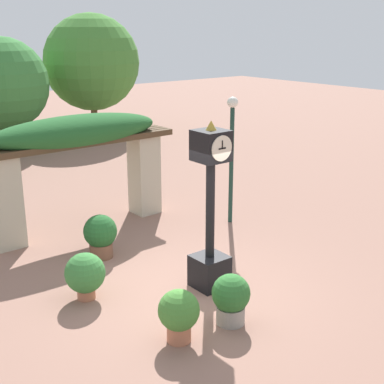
{
  "coord_description": "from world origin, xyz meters",
  "views": [
    {
      "loc": [
        -5.26,
        -6.63,
        4.47
      ],
      "look_at": [
        0.39,
        0.42,
        1.65
      ],
      "focal_mm": 50.0,
      "sensor_mm": 36.0,
      "label": 1
    }
  ],
  "objects_px": {
    "pedestal_clock": "(210,216)",
    "potted_plant_far_left": "(179,313)",
    "lamp_post": "(232,144)",
    "potted_plant_far_right": "(85,274)",
    "potted_plant_near_right": "(231,298)",
    "potted_plant_near_left": "(100,235)"
  },
  "relations": [
    {
      "from": "potted_plant_far_left",
      "to": "lamp_post",
      "type": "xyz_separation_m",
      "value": [
        4.01,
        3.24,
        1.43
      ]
    },
    {
      "from": "potted_plant_far_right",
      "to": "lamp_post",
      "type": "relative_size",
      "value": 0.28
    },
    {
      "from": "potted_plant_far_left",
      "to": "potted_plant_far_right",
      "type": "xyz_separation_m",
      "value": [
        -0.46,
        2.01,
        -0.0
      ]
    },
    {
      "from": "pedestal_clock",
      "to": "potted_plant_far_right",
      "type": "relative_size",
      "value": 3.64
    },
    {
      "from": "pedestal_clock",
      "to": "lamp_post",
      "type": "height_order",
      "value": "pedestal_clock"
    },
    {
      "from": "potted_plant_near_right",
      "to": "potted_plant_far_left",
      "type": "height_order",
      "value": "same"
    },
    {
      "from": "potted_plant_near_left",
      "to": "potted_plant_far_left",
      "type": "bearing_deg",
      "value": -100.11
    },
    {
      "from": "lamp_post",
      "to": "pedestal_clock",
      "type": "bearing_deg",
      "value": -138.94
    },
    {
      "from": "potted_plant_near_right",
      "to": "potted_plant_far_right",
      "type": "distance_m",
      "value": 2.53
    },
    {
      "from": "pedestal_clock",
      "to": "potted_plant_far_left",
      "type": "xyz_separation_m",
      "value": [
        -1.48,
        -1.04,
        -0.88
      ]
    },
    {
      "from": "potted_plant_far_left",
      "to": "lamp_post",
      "type": "distance_m",
      "value": 5.35
    },
    {
      "from": "potted_plant_far_left",
      "to": "potted_plant_far_right",
      "type": "distance_m",
      "value": 2.07
    },
    {
      "from": "pedestal_clock",
      "to": "lamp_post",
      "type": "bearing_deg",
      "value": 41.06
    },
    {
      "from": "potted_plant_far_right",
      "to": "lamp_post",
      "type": "distance_m",
      "value": 4.84
    },
    {
      "from": "pedestal_clock",
      "to": "potted_plant_near_right",
      "type": "relative_size",
      "value": 3.67
    },
    {
      "from": "pedestal_clock",
      "to": "lamp_post",
      "type": "relative_size",
      "value": 1.01
    },
    {
      "from": "potted_plant_far_right",
      "to": "lamp_post",
      "type": "xyz_separation_m",
      "value": [
        4.46,
        1.23,
        1.43
      ]
    },
    {
      "from": "pedestal_clock",
      "to": "potted_plant_near_left",
      "type": "distance_m",
      "value": 2.63
    },
    {
      "from": "pedestal_clock",
      "to": "potted_plant_far_left",
      "type": "relative_size",
      "value": 3.67
    },
    {
      "from": "pedestal_clock",
      "to": "lamp_post",
      "type": "xyz_separation_m",
      "value": [
        2.52,
        2.2,
        0.55
      ]
    },
    {
      "from": "pedestal_clock",
      "to": "potted_plant_near_right",
      "type": "xyz_separation_m",
      "value": [
        -0.55,
        -1.15,
        -0.9
      ]
    },
    {
      "from": "pedestal_clock",
      "to": "potted_plant_far_right",
      "type": "xyz_separation_m",
      "value": [
        -1.94,
        0.97,
        -0.88
      ]
    }
  ]
}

